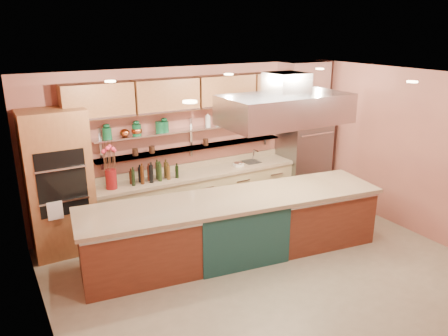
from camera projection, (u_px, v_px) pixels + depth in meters
floor at (269, 273)px, 6.44m from camera, size 6.00×5.00×0.02m
ceiling at (276, 80)px, 5.57m from camera, size 6.00×5.00×0.02m
wall_back at (193, 143)px, 8.06m from camera, size 6.00×0.04×2.80m
wall_front at (435, 265)px, 3.94m from camera, size 6.00×0.04×2.80m
wall_left at (40, 232)px, 4.58m from camera, size 0.04×5.00×2.80m
wall_right at (416, 153)px, 7.42m from camera, size 0.04×5.00×2.80m
oven_stack at (59, 184)px, 6.72m from camera, size 0.95×0.64×2.30m
refrigerator at (304, 149)px, 8.98m from camera, size 0.95×0.72×2.10m
back_counter at (199, 196)px, 8.08m from camera, size 3.84×0.64×0.93m
wall_shelf_lower at (194, 148)px, 7.95m from camera, size 3.60×0.26×0.03m
wall_shelf_upper at (193, 129)px, 7.84m from camera, size 3.60×0.26×0.03m
upper_cabinets at (196, 93)px, 7.62m from camera, size 4.60×0.36×0.55m
range_hood at (285, 109)px, 6.68m from camera, size 2.00×1.00×0.45m
ceiling_downlights at (267, 81)px, 5.74m from camera, size 4.00×2.80×0.02m
island at (234, 227)px, 6.80m from camera, size 4.72×1.64×0.97m
flower_vase at (111, 179)px, 7.09m from camera, size 0.22×0.22×0.33m
oil_bottle_cluster at (155, 173)px, 7.45m from camera, size 0.92×0.32×0.29m
kitchen_scale at (238, 164)px, 8.27m from camera, size 0.20×0.17×0.09m
bar_faucet at (254, 156)px, 8.53m from camera, size 0.03×0.03×0.24m
copper_kettle at (125, 133)px, 7.22m from camera, size 0.18×0.18×0.13m
green_canister at (160, 127)px, 7.51m from camera, size 0.17×0.17×0.18m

